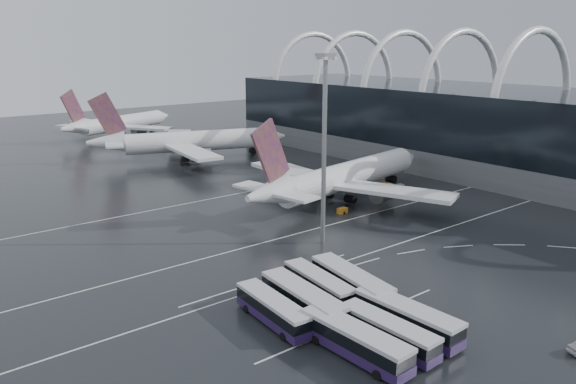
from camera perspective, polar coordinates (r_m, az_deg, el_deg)
ground at (r=93.01m, az=10.12°, el=-4.91°), size 420.00×420.00×0.00m
terminal at (r=150.76m, az=20.28°, el=6.26°), size 42.00×160.00×34.90m
lane_marking_near at (r=91.79m, az=11.06°, el=-5.22°), size 120.00×0.25×0.01m
lane_marking_mid at (r=100.81m, az=5.01°, el=-3.15°), size 120.00×0.25×0.01m
lane_marking_far at (r=121.71m, az=-4.11°, el=0.04°), size 120.00×0.25×0.01m
bus_bay_line_south at (r=66.81m, az=6.66°, el=-13.00°), size 28.00×0.25×0.01m
bus_bay_line_north at (r=77.67m, az=-1.83°, el=-8.75°), size 28.00×0.25×0.01m
airliner_main at (r=114.13m, az=5.52°, el=1.45°), size 55.62×48.19×18.87m
airliner_gate_b at (r=157.43m, az=-10.15°, el=5.02°), size 53.26×47.33×19.01m
airliner_gate_c at (r=202.22m, az=-16.89°, el=6.65°), size 46.84×42.73×17.30m
bus_row_near_a at (r=65.56m, az=-1.47°, el=-11.84°), size 3.72×12.50×3.04m
bus_row_near_b at (r=67.28m, az=1.55°, el=-10.92°), size 4.23×13.97×3.39m
bus_row_near_c at (r=71.77m, az=3.17°, el=-9.39°), size 4.16×12.54×3.03m
bus_row_near_d at (r=72.20m, az=6.45°, el=-9.13°), size 5.16×14.14×3.41m
bus_row_far_a at (r=59.57m, az=6.82°, el=-14.75°), size 3.54×13.39×3.27m
bus_row_far_b at (r=62.02m, az=10.10°, el=-13.78°), size 3.13×12.15×2.97m
bus_row_far_c at (r=64.94m, az=12.00°, el=-12.33°), size 3.48×13.37×3.27m
floodlight_mast at (r=86.20m, az=3.73°, el=6.56°), size 2.28×2.28×29.71m
gse_cart_belly_a at (r=125.29m, az=9.53°, el=0.62°), size 2.51×1.48×1.37m
gse_cart_belly_b at (r=125.48m, az=6.46°, el=0.70°), size 2.09×1.23×1.14m
gse_cart_belly_c at (r=106.44m, az=5.54°, el=-1.89°), size 1.92×1.13×1.04m
gse_cart_belly_d at (r=125.18m, az=11.20°, el=0.49°), size 2.20×1.30×1.20m
gse_cart_belly_e at (r=125.35m, az=2.48°, el=0.79°), size 2.23×1.32×1.22m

